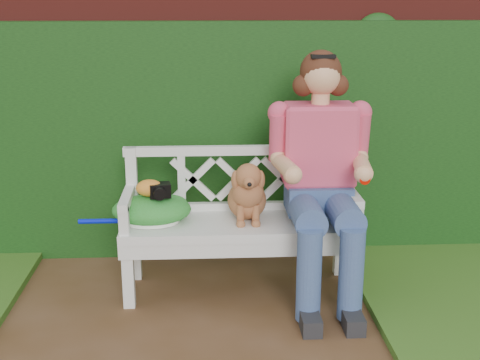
{
  "coord_description": "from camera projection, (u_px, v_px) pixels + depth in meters",
  "views": [
    {
      "loc": [
        0.12,
        -2.86,
        1.86
      ],
      "look_at": [
        0.33,
        1.01,
        0.75
      ],
      "focal_mm": 48.0,
      "sensor_mm": 36.0,
      "label": 1
    }
  ],
  "objects": [
    {
      "name": "tennis_racket",
      "position": [
        147.0,
        220.0,
        4.06
      ],
      "size": [
        0.72,
        0.48,
        0.03
      ],
      "primitive_type": null,
      "rotation": [
        0.0,
        0.0,
        0.32
      ],
      "color": "white",
      "rests_on": "garden_bench"
    },
    {
      "name": "green_bag",
      "position": [
        152.0,
        209.0,
        4.06
      ],
      "size": [
        0.61,
        0.55,
        0.17
      ],
      "primitive_type": null,
      "rotation": [
        0.0,
        0.0,
        0.4
      ],
      "color": "#1E8A2A",
      "rests_on": "garden_bench"
    },
    {
      "name": "ivy_hedge",
      "position": [
        190.0,
        142.0,
        4.63
      ],
      "size": [
        10.0,
        0.18,
        1.7
      ],
      "primitive_type": "cube",
      "color": "#1C4F15",
      "rests_on": "ground"
    },
    {
      "name": "dog",
      "position": [
        247.0,
        190.0,
        4.06
      ],
      "size": [
        0.33,
        0.4,
        0.4
      ],
      "primitive_type": null,
      "rotation": [
        0.0,
        0.0,
        0.17
      ],
      "color": "brown",
      "rests_on": "garden_bench"
    },
    {
      "name": "brick_wall",
      "position": [
        190.0,
        103.0,
        4.77
      ],
      "size": [
        10.0,
        0.3,
        2.2
      ],
      "primitive_type": "cube",
      "color": "maroon",
      "rests_on": "ground"
    },
    {
      "name": "camera_item",
      "position": [
        160.0,
        190.0,
        4.01
      ],
      "size": [
        0.14,
        0.12,
        0.09
      ],
      "primitive_type": "cube",
      "rotation": [
        0.0,
        0.0,
        0.16
      ],
      "color": "black",
      "rests_on": "green_bag"
    },
    {
      "name": "seated_woman",
      "position": [
        320.0,
        172.0,
        4.02
      ],
      "size": [
        0.79,
        0.98,
        1.6
      ],
      "primitive_type": null,
      "rotation": [
        0.0,
        0.0,
        0.13
      ],
      "color": "#D25076",
      "rests_on": "ground"
    },
    {
      "name": "baseball_glove",
      "position": [
        150.0,
        188.0,
        4.02
      ],
      "size": [
        0.21,
        0.18,
        0.11
      ],
      "primitive_type": "ellipsoid",
      "rotation": [
        0.0,
        0.0,
        -0.39
      ],
      "color": "orange",
      "rests_on": "green_bag"
    },
    {
      "name": "garden_bench",
      "position": [
        240.0,
        255.0,
        4.17
      ],
      "size": [
        1.64,
        0.78,
        0.48
      ],
      "primitive_type": null,
      "rotation": [
        0.0,
        0.0,
        0.12
      ],
      "color": "white",
      "rests_on": "ground"
    }
  ]
}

